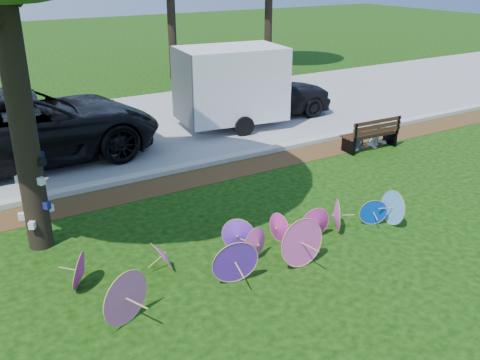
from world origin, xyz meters
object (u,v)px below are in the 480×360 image
at_px(person_left, 359,129).
at_px(person_right, 378,123).
at_px(dark_pickup, 261,93).
at_px(cargo_trailer, 231,83).
at_px(parasol_pile, 258,244).
at_px(park_bench, 369,133).
at_px(black_van, 26,127).

xyz_separation_m(person_left, person_right, (0.70, 0.00, 0.05)).
height_order(person_left, person_right, person_right).
distance_m(dark_pickup, cargo_trailer, 1.65).
height_order(parasol_pile, park_bench, park_bench).
distance_m(cargo_trailer, person_left, 4.27).
xyz_separation_m(cargo_trailer, person_right, (2.58, -3.75, -0.74)).
xyz_separation_m(black_van, person_right, (8.69, -3.77, -0.29)).
bearing_deg(person_right, parasol_pile, -132.40).
xyz_separation_m(parasol_pile, cargo_trailer, (3.79, 7.35, 1.03)).
height_order(dark_pickup, cargo_trailer, cargo_trailer).
xyz_separation_m(parasol_pile, dark_pickup, (5.24, 7.88, 0.45)).
relative_size(park_bench, person_right, 1.30).
bearing_deg(parasol_pile, person_left, 32.45).
distance_m(parasol_pile, person_right, 7.33).
distance_m(parasol_pile, black_van, 7.75).
xyz_separation_m(park_bench, person_left, (-0.35, 0.05, 0.16)).
xyz_separation_m(cargo_trailer, park_bench, (2.23, -3.80, -0.95)).
bearing_deg(dark_pickup, person_left, -167.18).
xyz_separation_m(parasol_pile, person_right, (6.37, 3.61, 0.29)).
bearing_deg(black_van, parasol_pile, -163.53).
bearing_deg(person_left, park_bench, -15.47).
xyz_separation_m(dark_pickup, park_bench, (0.78, -4.32, -0.37)).
distance_m(dark_pickup, person_left, 4.29).
bearing_deg(dark_pickup, black_van, 100.91).
bearing_deg(black_van, cargo_trailer, -91.16).
height_order(dark_pickup, park_bench, dark_pickup).
relative_size(person_left, person_right, 0.92).
xyz_separation_m(black_van, dark_pickup, (7.56, 0.50, -0.14)).
bearing_deg(person_left, black_van, 147.42).
bearing_deg(person_right, cargo_trailer, 142.69).
bearing_deg(dark_pickup, person_right, -158.10).
distance_m(black_van, dark_pickup, 7.58).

